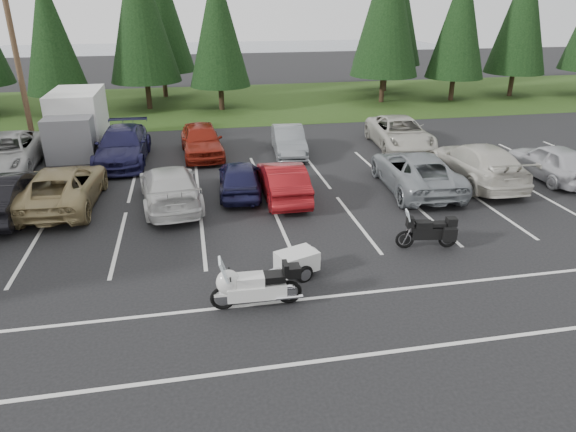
{
  "coord_description": "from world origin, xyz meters",
  "views": [
    {
      "loc": [
        -2.36,
        -14.77,
        7.37
      ],
      "look_at": [
        0.43,
        -0.5,
        1.12
      ],
      "focal_mm": 32.0,
      "sensor_mm": 36.0,
      "label": 1
    }
  ],
  "objects_px": {
    "utility_pole": "(17,58)",
    "car_near_2": "(63,187)",
    "car_near_3": "(170,186)",
    "car_near_6": "(415,171)",
    "car_near_1": "(4,195)",
    "car_far_1": "(123,146)",
    "car_near_5": "(283,181)",
    "car_far_3": "(289,141)",
    "box_truck": "(76,123)",
    "car_far_0": "(6,153)",
    "car_near_8": "(553,162)",
    "car_near_7": "(477,163)",
    "cargo_trailer": "(297,263)",
    "touring_motorcycle": "(256,282)",
    "adventure_motorcycle": "(427,229)",
    "car_near_4": "(239,177)",
    "car_far_4": "(400,133)",
    "car_far_2": "(202,140)"
  },
  "relations": [
    {
      "from": "car_near_3",
      "to": "car_near_7",
      "type": "distance_m",
      "value": 12.77
    },
    {
      "from": "car_far_1",
      "to": "adventure_motorcycle",
      "type": "bearing_deg",
      "value": -45.76
    },
    {
      "from": "car_near_7",
      "to": "adventure_motorcycle",
      "type": "relative_size",
      "value": 2.64
    },
    {
      "from": "car_near_5",
      "to": "car_near_6",
      "type": "height_order",
      "value": "car_near_6"
    },
    {
      "from": "car_near_1",
      "to": "adventure_motorcycle",
      "type": "height_order",
      "value": "car_near_1"
    },
    {
      "from": "car_near_5",
      "to": "car_near_4",
      "type": "bearing_deg",
      "value": -26.58
    },
    {
      "from": "car_far_0",
      "to": "cargo_trailer",
      "type": "distance_m",
      "value": 16.27
    },
    {
      "from": "adventure_motorcycle",
      "to": "box_truck",
      "type": "bearing_deg",
      "value": 141.18
    },
    {
      "from": "touring_motorcycle",
      "to": "utility_pole",
      "type": "bearing_deg",
      "value": 121.3
    },
    {
      "from": "car_near_4",
      "to": "box_truck",
      "type": "bearing_deg",
      "value": -42.17
    },
    {
      "from": "car_far_1",
      "to": "car_near_4",
      "type": "bearing_deg",
      "value": -44.9
    },
    {
      "from": "car_near_2",
      "to": "car_near_3",
      "type": "bearing_deg",
      "value": 172.99
    },
    {
      "from": "car_near_7",
      "to": "car_near_8",
      "type": "xyz_separation_m",
      "value": [
        3.45,
        -0.26,
        -0.06
      ]
    },
    {
      "from": "car_far_1",
      "to": "adventure_motorcycle",
      "type": "height_order",
      "value": "car_far_1"
    },
    {
      "from": "car_near_1",
      "to": "car_far_1",
      "type": "xyz_separation_m",
      "value": [
        3.53,
        5.95,
        0.01
      ]
    },
    {
      "from": "car_near_2",
      "to": "car_near_5",
      "type": "distance_m",
      "value": 8.32
    },
    {
      "from": "cargo_trailer",
      "to": "car_near_5",
      "type": "bearing_deg",
      "value": 62.59
    },
    {
      "from": "car_near_3",
      "to": "car_near_2",
      "type": "bearing_deg",
      "value": -15.47
    },
    {
      "from": "cargo_trailer",
      "to": "car_far_1",
      "type": "bearing_deg",
      "value": 95.1
    },
    {
      "from": "utility_pole",
      "to": "car_near_2",
      "type": "height_order",
      "value": "utility_pole"
    },
    {
      "from": "box_truck",
      "to": "touring_motorcycle",
      "type": "xyz_separation_m",
      "value": [
        7.0,
        -16.08,
        -0.73
      ]
    },
    {
      "from": "car_near_3",
      "to": "car_near_6",
      "type": "xyz_separation_m",
      "value": [
        9.85,
        -0.14,
        0.03
      ]
    },
    {
      "from": "cargo_trailer",
      "to": "car_far_3",
      "type": "bearing_deg",
      "value": 59.35
    },
    {
      "from": "car_near_4",
      "to": "car_far_2",
      "type": "bearing_deg",
      "value": -73.26
    },
    {
      "from": "car_near_5",
      "to": "adventure_motorcycle",
      "type": "distance_m",
      "value": 6.31
    },
    {
      "from": "car_near_8",
      "to": "car_far_4",
      "type": "bearing_deg",
      "value": -53.62
    },
    {
      "from": "car_near_5",
      "to": "car_far_3",
      "type": "relative_size",
      "value": 1.05
    },
    {
      "from": "box_truck",
      "to": "car_far_0",
      "type": "relative_size",
      "value": 0.96
    },
    {
      "from": "car_near_6",
      "to": "car_near_8",
      "type": "height_order",
      "value": "car_near_6"
    },
    {
      "from": "car_near_3",
      "to": "car_near_6",
      "type": "height_order",
      "value": "car_near_6"
    },
    {
      "from": "car_far_0",
      "to": "cargo_trailer",
      "type": "height_order",
      "value": "car_far_0"
    },
    {
      "from": "car_near_1",
      "to": "car_far_4",
      "type": "bearing_deg",
      "value": -160.34
    },
    {
      "from": "utility_pole",
      "to": "car_near_1",
      "type": "xyz_separation_m",
      "value": [
        0.92,
        -7.92,
        -3.89
      ]
    },
    {
      "from": "car_near_3",
      "to": "adventure_motorcycle",
      "type": "distance_m",
      "value": 9.57
    },
    {
      "from": "car_near_5",
      "to": "car_near_7",
      "type": "height_order",
      "value": "car_near_7"
    },
    {
      "from": "car_far_2",
      "to": "cargo_trailer",
      "type": "relative_size",
      "value": 2.93
    },
    {
      "from": "car_near_7",
      "to": "car_far_4",
      "type": "distance_m",
      "value": 5.81
    },
    {
      "from": "car_near_7",
      "to": "car_far_0",
      "type": "xyz_separation_m",
      "value": [
        -20.15,
        5.6,
        -0.03
      ]
    },
    {
      "from": "car_far_0",
      "to": "car_near_5",
      "type": "bearing_deg",
      "value": -28.47
    },
    {
      "from": "car_near_6",
      "to": "car_far_3",
      "type": "distance_m",
      "value": 7.26
    },
    {
      "from": "box_truck",
      "to": "car_far_0",
      "type": "height_order",
      "value": "box_truck"
    },
    {
      "from": "box_truck",
      "to": "car_near_3",
      "type": "xyz_separation_m",
      "value": [
        4.74,
        -8.51,
        -0.7
      ]
    },
    {
      "from": "car_near_6",
      "to": "adventure_motorcycle",
      "type": "height_order",
      "value": "car_near_6"
    },
    {
      "from": "car_near_3",
      "to": "car_near_4",
      "type": "xyz_separation_m",
      "value": [
        2.71,
        0.69,
        -0.06
      ]
    },
    {
      "from": "car_far_0",
      "to": "car_near_3",
      "type": "bearing_deg",
      "value": -39.77
    },
    {
      "from": "car_far_1",
      "to": "car_far_4",
      "type": "distance_m",
      "value": 13.96
    },
    {
      "from": "utility_pole",
      "to": "car_near_2",
      "type": "distance_m",
      "value": 8.79
    },
    {
      "from": "car_far_0",
      "to": "box_truck",
      "type": "bearing_deg",
      "value": 44.16
    },
    {
      "from": "car_near_8",
      "to": "adventure_motorcycle",
      "type": "xyz_separation_m",
      "value": [
        -8.23,
        -5.22,
        -0.12
      ]
    },
    {
      "from": "box_truck",
      "to": "car_far_1",
      "type": "xyz_separation_m",
      "value": [
        2.46,
        -2.47,
        -0.64
      ]
    }
  ]
}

